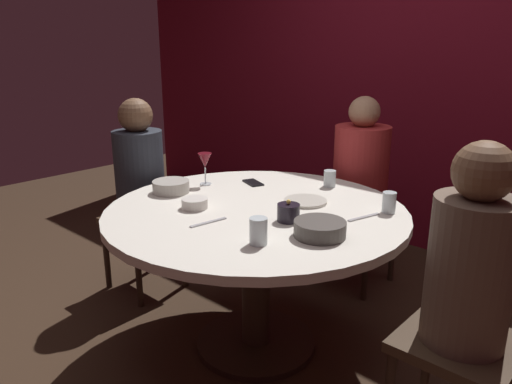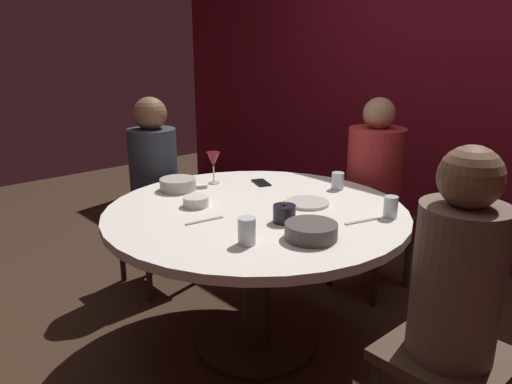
{
  "view_description": "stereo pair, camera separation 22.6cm",
  "coord_description": "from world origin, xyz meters",
  "px_view_note": "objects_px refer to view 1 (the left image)",
  "views": [
    {
      "loc": [
        1.45,
        -1.6,
        1.48
      ],
      "look_at": [
        0.0,
        0.0,
        0.82
      ],
      "focal_mm": 34.14,
      "sensor_mm": 36.0,
      "label": 1
    },
    {
      "loc": [
        1.61,
        -1.44,
        1.48
      ],
      "look_at": [
        0.0,
        0.0,
        0.82
      ],
      "focal_mm": 34.14,
      "sensor_mm": 36.0,
      "label": 2
    }
  ],
  "objects_px": {
    "seated_diner_left": "(140,176)",
    "seated_diner_right": "(470,273)",
    "candle_holder": "(288,213)",
    "dinner_plate": "(305,201)",
    "wine_glass": "(205,162)",
    "bowl_small_white": "(320,229)",
    "seated_diner_back": "(361,172)",
    "cell_phone": "(253,183)",
    "bowl_salad_center": "(171,187)",
    "cup_by_right_diner": "(258,231)",
    "cup_by_left_diner": "(389,202)",
    "cup_near_candle": "(330,179)",
    "dining_table": "(256,236)",
    "bowl_serving_large": "(195,203)"
  },
  "relations": [
    {
      "from": "seated_diner_back",
      "to": "bowl_small_white",
      "type": "relative_size",
      "value": 5.67
    },
    {
      "from": "seated_diner_left",
      "to": "candle_holder",
      "type": "height_order",
      "value": "seated_diner_left"
    },
    {
      "from": "bowl_small_white",
      "to": "cup_by_right_diner",
      "type": "bearing_deg",
      "value": -120.04
    },
    {
      "from": "seated_diner_right",
      "to": "dinner_plate",
      "type": "relative_size",
      "value": 5.65
    },
    {
      "from": "seated_diner_left",
      "to": "seated_diner_right",
      "type": "height_order",
      "value": "seated_diner_right"
    },
    {
      "from": "cell_phone",
      "to": "cup_by_right_diner",
      "type": "distance_m",
      "value": 0.86
    },
    {
      "from": "wine_glass",
      "to": "bowl_small_white",
      "type": "xyz_separation_m",
      "value": [
        0.9,
        -0.2,
        -0.1
      ]
    },
    {
      "from": "seated_diner_left",
      "to": "dinner_plate",
      "type": "relative_size",
      "value": 5.64
    },
    {
      "from": "cup_by_right_diner",
      "to": "bowl_salad_center",
      "type": "bearing_deg",
      "value": 165.56
    },
    {
      "from": "seated_diner_right",
      "to": "cup_near_candle",
      "type": "xyz_separation_m",
      "value": [
        -0.93,
        0.54,
        0.05
      ]
    },
    {
      "from": "bowl_serving_large",
      "to": "seated_diner_right",
      "type": "bearing_deg",
      "value": 9.05
    },
    {
      "from": "cup_near_candle",
      "to": "cup_by_right_diner",
      "type": "height_order",
      "value": "cup_by_right_diner"
    },
    {
      "from": "wine_glass",
      "to": "cup_near_candle",
      "type": "xyz_separation_m",
      "value": [
        0.53,
        0.42,
        -0.08
      ]
    },
    {
      "from": "cup_by_right_diner",
      "to": "cup_by_left_diner",
      "type": "bearing_deg",
      "value": 73.76
    },
    {
      "from": "cup_by_left_diner",
      "to": "seated_diner_back",
      "type": "bearing_deg",
      "value": 129.87
    },
    {
      "from": "seated_diner_back",
      "to": "cell_phone",
      "type": "relative_size",
      "value": 8.5
    },
    {
      "from": "dinner_plate",
      "to": "candle_holder",
      "type": "bearing_deg",
      "value": -68.93
    },
    {
      "from": "seated_diner_left",
      "to": "cup_by_right_diner",
      "type": "distance_m",
      "value": 1.27
    },
    {
      "from": "candle_holder",
      "to": "dinner_plate",
      "type": "relative_size",
      "value": 0.47
    },
    {
      "from": "seated_diner_right",
      "to": "candle_holder",
      "type": "bearing_deg",
      "value": 2.42
    },
    {
      "from": "bowl_small_white",
      "to": "cell_phone",
      "type": "bearing_deg",
      "value": 151.46
    },
    {
      "from": "seated_diner_back",
      "to": "candle_holder",
      "type": "xyz_separation_m",
      "value": [
        0.22,
        -0.98,
        0.05
      ]
    },
    {
      "from": "seated_diner_right",
      "to": "cup_near_candle",
      "type": "distance_m",
      "value": 1.08
    },
    {
      "from": "wine_glass",
      "to": "cup_near_candle",
      "type": "relative_size",
      "value": 1.97
    },
    {
      "from": "cell_phone",
      "to": "bowl_salad_center",
      "type": "height_order",
      "value": "bowl_salad_center"
    },
    {
      "from": "dining_table",
      "to": "wine_glass",
      "type": "xyz_separation_m",
      "value": [
        -0.48,
        0.11,
        0.27
      ]
    },
    {
      "from": "dining_table",
      "to": "cell_phone",
      "type": "xyz_separation_m",
      "value": [
        -0.3,
        0.31,
        0.15
      ]
    },
    {
      "from": "seated_diner_right",
      "to": "bowl_small_white",
      "type": "distance_m",
      "value": 0.57
    },
    {
      "from": "dining_table",
      "to": "seated_diner_left",
      "type": "relative_size",
      "value": 1.19
    },
    {
      "from": "dining_table",
      "to": "cup_by_left_diner",
      "type": "bearing_deg",
      "value": 36.54
    },
    {
      "from": "seated_diner_left",
      "to": "candle_holder",
      "type": "distance_m",
      "value": 1.15
    },
    {
      "from": "seated_diner_right",
      "to": "cup_by_left_diner",
      "type": "xyz_separation_m",
      "value": [
        -0.49,
        0.36,
        0.06
      ]
    },
    {
      "from": "dining_table",
      "to": "seated_diner_left",
      "type": "distance_m",
      "value": 0.94
    },
    {
      "from": "dinner_plate",
      "to": "cup_by_left_diner",
      "type": "height_order",
      "value": "cup_by_left_diner"
    },
    {
      "from": "seated_diner_right",
      "to": "candle_holder",
      "type": "height_order",
      "value": "seated_diner_right"
    },
    {
      "from": "candle_holder",
      "to": "bowl_small_white",
      "type": "relative_size",
      "value": 0.47
    },
    {
      "from": "seated_diner_back",
      "to": "cell_phone",
      "type": "distance_m",
      "value": 0.71
    },
    {
      "from": "bowl_serving_large",
      "to": "bowl_salad_center",
      "type": "height_order",
      "value": "bowl_salad_center"
    },
    {
      "from": "seated_diner_left",
      "to": "cup_near_candle",
      "type": "distance_m",
      "value": 1.12
    },
    {
      "from": "seated_diner_right",
      "to": "dinner_plate",
      "type": "xyz_separation_m",
      "value": [
        -0.86,
        0.23,
        0.01
      ]
    },
    {
      "from": "seated_diner_left",
      "to": "wine_glass",
      "type": "bearing_deg",
      "value": 14.07
    },
    {
      "from": "dining_table",
      "to": "cup_by_right_diner",
      "type": "bearing_deg",
      "value": -46.57
    },
    {
      "from": "seated_diner_right",
      "to": "bowl_small_white",
      "type": "height_order",
      "value": "seated_diner_right"
    },
    {
      "from": "cup_by_right_diner",
      "to": "bowl_serving_large",
      "type": "bearing_deg",
      "value": 166.8
    },
    {
      "from": "bowl_small_white",
      "to": "bowl_salad_center",
      "type": "bearing_deg",
      "value": -178.79
    },
    {
      "from": "seated_diner_left",
      "to": "bowl_salad_center",
      "type": "distance_m",
      "value": 0.45
    },
    {
      "from": "candle_holder",
      "to": "seated_diner_left",
      "type": "bearing_deg",
      "value": 178.4
    },
    {
      "from": "dinner_plate",
      "to": "bowl_small_white",
      "type": "distance_m",
      "value": 0.44
    },
    {
      "from": "candle_holder",
      "to": "wine_glass",
      "type": "height_order",
      "value": "wine_glass"
    },
    {
      "from": "seated_diner_right",
      "to": "cup_by_left_diner",
      "type": "bearing_deg",
      "value": -36.35
    }
  ]
}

